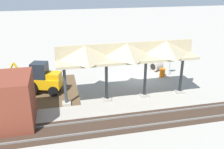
{
  "coord_description": "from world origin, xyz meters",
  "views": [
    {
      "loc": [
        7.95,
        22.87,
        9.74
      ],
      "look_at": [
        3.36,
        2.65,
        1.6
      ],
      "focal_mm": 40.0,
      "sensor_mm": 36.0,
      "label": 1
    }
  ],
  "objects_px": {
    "traffic_barrel": "(162,73)",
    "concrete_pipe": "(156,66)",
    "backhoe": "(41,79)",
    "stop_sign": "(170,60)"
  },
  "relations": [
    {
      "from": "stop_sign",
      "to": "traffic_barrel",
      "type": "xyz_separation_m",
      "value": [
        0.92,
        0.34,
        -1.23
      ]
    },
    {
      "from": "stop_sign",
      "to": "traffic_barrel",
      "type": "relative_size",
      "value": 2.59
    },
    {
      "from": "stop_sign",
      "to": "traffic_barrel",
      "type": "height_order",
      "value": "stop_sign"
    },
    {
      "from": "concrete_pipe",
      "to": "traffic_barrel",
      "type": "distance_m",
      "value": 1.96
    },
    {
      "from": "concrete_pipe",
      "to": "traffic_barrel",
      "type": "xyz_separation_m",
      "value": [
        0.12,
        1.95,
        -0.09
      ]
    },
    {
      "from": "traffic_barrel",
      "to": "concrete_pipe",
      "type": "bearing_deg",
      "value": -93.65
    },
    {
      "from": "concrete_pipe",
      "to": "traffic_barrel",
      "type": "relative_size",
      "value": 1.73
    },
    {
      "from": "backhoe",
      "to": "concrete_pipe",
      "type": "distance_m",
      "value": 12.6
    },
    {
      "from": "stop_sign",
      "to": "traffic_barrel",
      "type": "bearing_deg",
      "value": 20.32
    },
    {
      "from": "stop_sign",
      "to": "backhoe",
      "type": "height_order",
      "value": "backhoe"
    }
  ]
}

